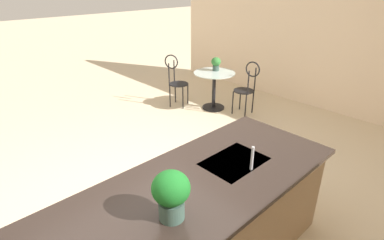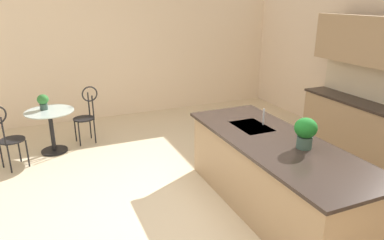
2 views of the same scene
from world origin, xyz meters
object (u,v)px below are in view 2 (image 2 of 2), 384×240
object	(u,v)px
bistro_table	(51,127)
chair_near_window	(7,134)
chair_by_island	(86,112)
potted_plant_on_table	(43,101)
potted_plant_counter_near	(306,131)

from	to	relation	value
bistro_table	chair_near_window	distance (m)	0.78
bistro_table	chair_by_island	xyz separation A→B (m)	(-0.23, 0.62, 0.13)
chair_near_window	potted_plant_on_table	distance (m)	0.85
chair_by_island	chair_near_window	bearing A→B (deg)	-62.57
bistro_table	chair_by_island	world-z (taller)	chair_by_island
bistro_table	potted_plant_on_table	size ratio (longest dim) A/B	3.04
bistro_table	chair_near_window	bearing A→B (deg)	-56.26
chair_near_window	potted_plant_counter_near	world-z (taller)	potted_plant_counter_near
bistro_table	potted_plant_on_table	world-z (taller)	potted_plant_on_table
potted_plant_counter_near	bistro_table	bearing A→B (deg)	-141.35
chair_by_island	potted_plant_counter_near	bearing A→B (deg)	29.67
bistro_table	chair_near_window	world-z (taller)	chair_near_window
potted_plant_counter_near	chair_by_island	bearing A→B (deg)	-150.33
bistro_table	potted_plant_on_table	xyz separation A→B (m)	(-0.12, -0.07, 0.44)
chair_near_window	chair_by_island	size ratio (longest dim) A/B	1.00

